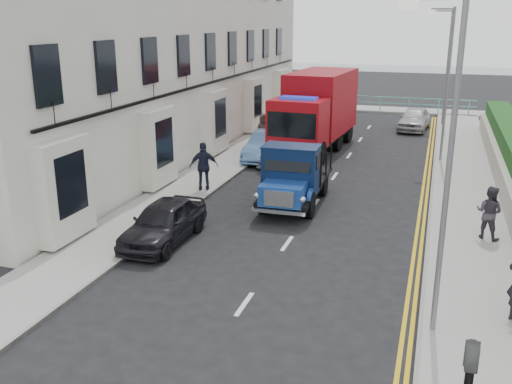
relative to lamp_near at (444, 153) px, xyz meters
The scene contains 20 objects.
ground 6.12m from the lamp_near, 154.42° to the left, with size 120.00×120.00×0.00m, color black.
pavement_west 14.98m from the lamp_near, 130.45° to the left, with size 2.40×38.00×0.12m, color gray.
pavement_east 11.74m from the lamp_near, 84.17° to the left, with size 2.60×38.00×0.12m, color gray.
promenade 31.53m from the lamp_near, 97.67° to the left, with size 30.00×2.50×0.12m, color gray.
sea_plane 62.27m from the lamp_near, 93.85° to the left, with size 120.00×120.00×0.00m, color slate.
terrace_west 20.52m from the lamp_near, 132.29° to the left, with size 6.31×30.20×14.25m.
seafront_railing 30.68m from the lamp_near, 97.88° to the left, with size 13.00×0.08×1.11m.
lamp_near is the anchor object (origin of this frame).
lamp_mid 16.00m from the lamp_near, 90.00° to the left, with size 1.23×0.18×7.00m.
lamp_far 26.00m from the lamp_near, 90.00° to the left, with size 1.23×0.18×7.00m.
bedford_lorry 9.25m from the lamp_near, 123.91° to the left, with size 2.05×4.89×2.28m.
red_lorry 17.87m from the lamp_near, 109.84° to the left, with size 3.08×7.65×3.92m.
parked_car_front 8.99m from the lamp_near, 158.91° to the left, with size 1.52×3.78×1.29m, color black.
parked_car_mid 16.36m from the lamp_near, 119.05° to the left, with size 1.43×4.10×1.35m, color #5E8BCA.
parked_car_rear 16.02m from the lamp_near, 116.73° to the left, with size 1.87×4.60×1.34m, color #A3A3A8.
seafront_car_left 28.88m from the lamp_near, 105.38° to the left, with size 2.15×4.65×1.29m, color black.
seafront_car_right 24.16m from the lamp_near, 93.58° to the left, with size 1.60×3.97×1.35m, color #ADADB2.
pedestrian_east_far 6.92m from the lamp_near, 75.50° to the left, with size 0.80×0.62×1.64m, color #3C3440.
pedestrian_west_near 12.14m from the lamp_near, 136.74° to the left, with size 1.10×0.46×1.88m, color #1C1F34.
pedestrian_west_far 18.33m from the lamp_near, 118.32° to the left, with size 0.86×0.56×1.76m, color #3E322D.
Camera 1 is at (3.99, -13.53, 6.56)m, focal length 40.00 mm.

